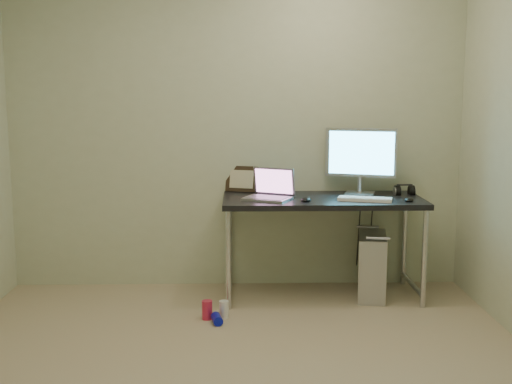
# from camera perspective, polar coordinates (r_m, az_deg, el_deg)

# --- Properties ---
(floor) EXTENTS (3.50, 3.50, 0.00)m
(floor) POSITION_cam_1_polar(r_m,az_deg,el_deg) (3.56, -1.85, -16.48)
(floor) COLOR tan
(floor) RESTS_ON ground
(wall_back) EXTENTS (3.50, 0.02, 2.50)m
(wall_back) POSITION_cam_1_polar(r_m,az_deg,el_deg) (4.97, -1.75, 5.78)
(wall_back) COLOR beige
(wall_back) RESTS_ON ground
(desk) EXTENTS (1.46, 0.64, 0.75)m
(desk) POSITION_cam_1_polar(r_m,az_deg,el_deg) (4.76, 5.93, -1.52)
(desk) COLOR black
(desk) RESTS_ON ground
(tower_computer) EXTENTS (0.28, 0.48, 0.50)m
(tower_computer) POSITION_cam_1_polar(r_m,az_deg,el_deg) (4.90, 10.25, -6.45)
(tower_computer) COLOR #B7B7BC
(tower_computer) RESTS_ON ground
(cable_a) EXTENTS (0.01, 0.16, 0.69)m
(cable_a) POSITION_cam_1_polar(r_m,az_deg,el_deg) (5.13, 9.10, -3.84)
(cable_a) COLOR black
(cable_a) RESTS_ON ground
(cable_b) EXTENTS (0.02, 0.11, 0.71)m
(cable_b) POSITION_cam_1_polar(r_m,az_deg,el_deg) (5.13, 10.12, -4.09)
(cable_b) COLOR black
(cable_b) RESTS_ON ground
(can_red) EXTENTS (0.07, 0.07, 0.13)m
(can_red) POSITION_cam_1_polar(r_m,az_deg,el_deg) (4.42, -4.36, -10.41)
(can_red) COLOR #CD2449
(can_red) RESTS_ON ground
(can_white) EXTENTS (0.08, 0.08, 0.12)m
(can_white) POSITION_cam_1_polar(r_m,az_deg,el_deg) (4.44, -2.87, -10.38)
(can_white) COLOR white
(can_white) RESTS_ON ground
(can_blue) EXTENTS (0.09, 0.13, 0.06)m
(can_blue) POSITION_cam_1_polar(r_m,az_deg,el_deg) (4.34, -3.49, -11.20)
(can_blue) COLOR #0D14C0
(can_blue) RESTS_ON ground
(laptop) EXTENTS (0.40, 0.37, 0.22)m
(laptop) POSITION_cam_1_polar(r_m,az_deg,el_deg) (4.67, 1.25, 0.02)
(laptop) COLOR silver
(laptop) RESTS_ON desk
(monitor) EXTENTS (0.52, 0.22, 0.50)m
(monitor) POSITION_cam_1_polar(r_m,az_deg,el_deg) (4.91, 9.30, 3.19)
(monitor) COLOR silver
(monitor) RESTS_ON desk
(keyboard) EXTENTS (0.40, 0.23, 0.02)m
(keyboard) POSITION_cam_1_polar(r_m,az_deg,el_deg) (4.66, 9.66, -0.63)
(keyboard) COLOR white
(keyboard) RESTS_ON desk
(mouse_right) EXTENTS (0.10, 0.12, 0.04)m
(mouse_right) POSITION_cam_1_polar(r_m,az_deg,el_deg) (4.70, 13.45, -0.59)
(mouse_right) COLOR black
(mouse_right) RESTS_ON desk
(mouse_left) EXTENTS (0.10, 0.13, 0.04)m
(mouse_left) POSITION_cam_1_polar(r_m,az_deg,el_deg) (4.58, 4.47, -0.59)
(mouse_left) COLOR black
(mouse_left) RESTS_ON desk
(headphones) EXTENTS (0.15, 0.09, 0.10)m
(headphones) POSITION_cam_1_polar(r_m,az_deg,el_deg) (4.98, 13.05, 0.07)
(headphones) COLOR black
(headphones) RESTS_ON desk
(picture_frame) EXTENTS (0.26, 0.14, 0.20)m
(picture_frame) POSITION_cam_1_polar(r_m,az_deg,el_deg) (4.98, -1.29, 1.17)
(picture_frame) COLOR black
(picture_frame) RESTS_ON desk
(webcam) EXTENTS (0.04, 0.04, 0.11)m
(webcam) POSITION_cam_1_polar(r_m,az_deg,el_deg) (4.96, 1.57, 0.87)
(webcam) COLOR silver
(webcam) RESTS_ON desk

